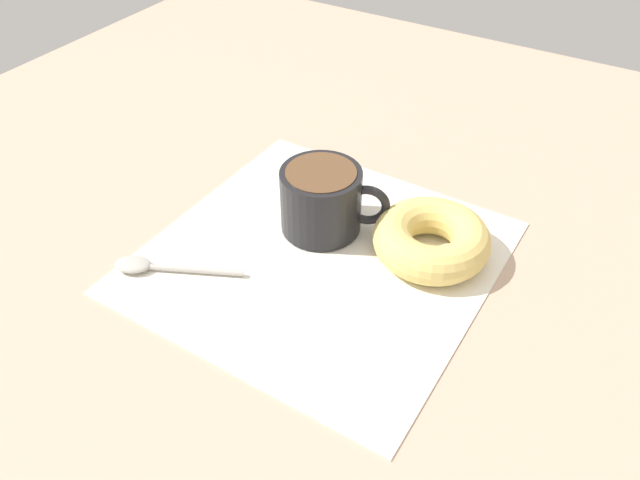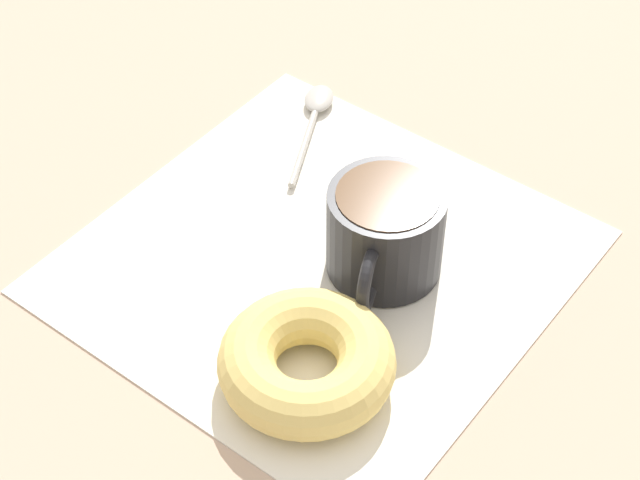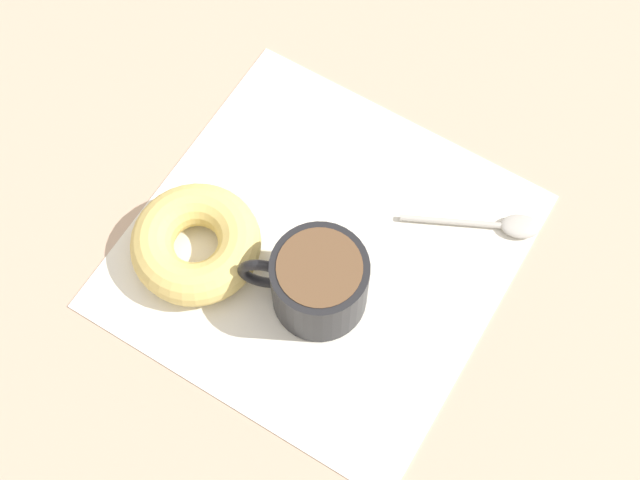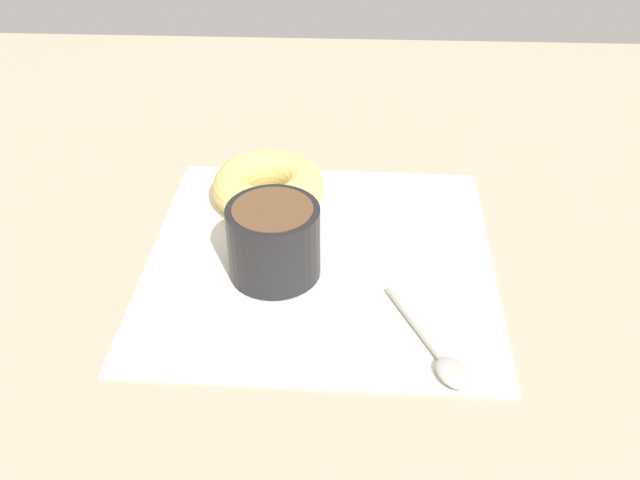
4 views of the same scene
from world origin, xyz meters
The scene contains 5 objects.
ground_plane centered at (0.00, 0.00, -1.00)cm, with size 120.00×120.00×2.00cm, color tan.
napkin centered at (2.29, -0.84, 0.15)cm, with size 32.34×32.34×0.30cm, color white.
coffee_cup centered at (0.37, 3.24, 3.90)cm, with size 10.75×8.32×6.92cm.
donut centered at (11.59, 4.97, 2.22)cm, with size 11.59×11.59×3.84cm, color #E5C66B.
spoon centered at (-10.84, -11.07, 0.70)cm, with size 12.15×6.75×0.90cm.
Camera 2 is at (45.34, 30.99, 56.65)cm, focal length 60.00 mm.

